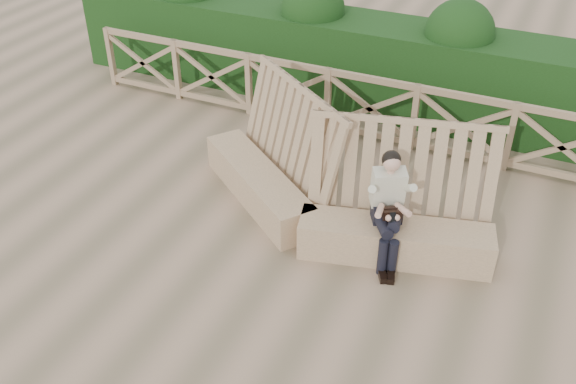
% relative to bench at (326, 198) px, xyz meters
% --- Properties ---
extents(ground, '(60.00, 60.00, 0.00)m').
position_rel_bench_xyz_m(ground, '(-0.22, -1.13, -0.41)').
color(ground, brown).
rests_on(ground, ground).
extents(bench, '(4.34, 2.04, 1.62)m').
position_rel_bench_xyz_m(bench, '(0.00, 0.00, 0.00)').
color(bench, olive).
rests_on(bench, ground).
extents(woman, '(0.60, 0.87, 1.43)m').
position_rel_bench_xyz_m(woman, '(0.90, -0.29, 0.37)').
color(woman, black).
rests_on(woman, ground).
extents(guardrail, '(10.10, 0.09, 1.10)m').
position_rel_bench_xyz_m(guardrail, '(-0.22, 2.37, 0.14)').
color(guardrail, '#876E4E').
rests_on(guardrail, ground).
extents(hedge, '(12.00, 1.20, 1.50)m').
position_rel_bench_xyz_m(hedge, '(-0.22, 3.57, 0.34)').
color(hedge, black).
rests_on(hedge, ground).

